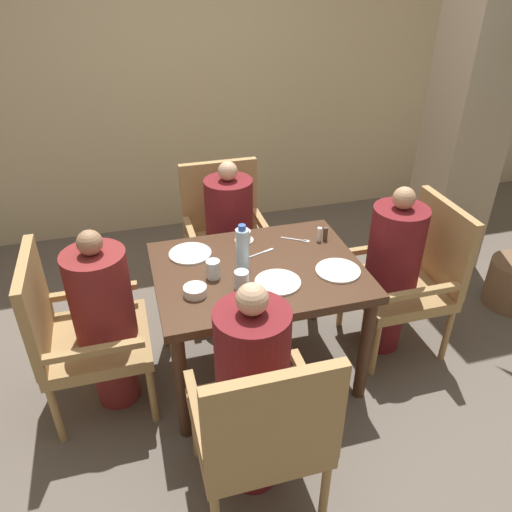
# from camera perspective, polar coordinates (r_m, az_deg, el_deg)

# --- Properties ---
(ground_plane) EXTENTS (16.00, 16.00, 0.00)m
(ground_plane) POSITION_cam_1_polar(r_m,az_deg,el_deg) (3.20, 0.22, -12.52)
(ground_plane) COLOR #60564C
(wall_back) EXTENTS (8.00, 0.06, 2.80)m
(wall_back) POSITION_cam_1_polar(r_m,az_deg,el_deg) (4.40, -7.63, 20.55)
(wall_back) COLOR #C6B289
(wall_back) RESTS_ON ground_plane
(pillar_stone) EXTENTS (0.45, 0.45, 2.70)m
(pillar_stone) POSITION_cam_1_polar(r_m,az_deg,el_deg) (4.00, 23.50, 16.50)
(pillar_stone) COLOR tan
(pillar_stone) RESTS_ON ground_plane
(dining_table) EXTENTS (1.13, 0.87, 0.74)m
(dining_table) POSITION_cam_1_polar(r_m,az_deg,el_deg) (2.80, 0.24, -3.15)
(dining_table) COLOR #422819
(dining_table) RESTS_ON ground_plane
(chair_left_side) EXTENTS (0.55, 0.55, 0.98)m
(chair_left_side) POSITION_cam_1_polar(r_m,az_deg,el_deg) (2.82, -19.82, -8.00)
(chair_left_side) COLOR #A88451
(chair_left_side) RESTS_ON ground_plane
(diner_in_left_chair) EXTENTS (0.32, 0.32, 1.10)m
(diner_in_left_chair) POSITION_cam_1_polar(r_m,az_deg,el_deg) (2.77, -16.86, -6.93)
(diner_in_left_chair) COLOR maroon
(diner_in_left_chair) RESTS_ON ground_plane
(chair_far_side) EXTENTS (0.55, 0.55, 0.98)m
(chair_far_side) POSITION_cam_1_polar(r_m,az_deg,el_deg) (3.57, -3.55, 2.98)
(chair_far_side) COLOR #A88451
(chair_far_side) RESTS_ON ground_plane
(diner_in_far_chair) EXTENTS (0.32, 0.32, 1.09)m
(diner_in_far_chair) POSITION_cam_1_polar(r_m,az_deg,el_deg) (3.42, -3.02, 2.40)
(diner_in_far_chair) COLOR maroon
(diner_in_far_chair) RESTS_ON ground_plane
(chair_right_side) EXTENTS (0.55, 0.55, 0.98)m
(chair_right_side) POSITION_cam_1_polar(r_m,az_deg,el_deg) (3.23, 17.46, -1.95)
(chair_right_side) COLOR #A88451
(chair_right_side) RESTS_ON ground_plane
(diner_in_right_chair) EXTENTS (0.32, 0.32, 1.12)m
(diner_in_right_chair) POSITION_cam_1_polar(r_m,az_deg,el_deg) (3.13, 15.25, -1.57)
(diner_in_right_chair) COLOR maroon
(diner_in_right_chair) RESTS_ON ground_plane
(chair_near_corner) EXTENTS (0.55, 0.55, 0.98)m
(chair_near_corner) POSITION_cam_1_polar(r_m,az_deg,el_deg) (2.21, 0.71, -18.97)
(chair_near_corner) COLOR #A88451
(chair_near_corner) RESTS_ON ground_plane
(diner_in_near_chair) EXTENTS (0.32, 0.32, 1.15)m
(diner_in_near_chair) POSITION_cam_1_polar(r_m,az_deg,el_deg) (2.26, -0.39, -14.99)
(diner_in_near_chair) COLOR maroon
(diner_in_near_chair) RESTS_ON ground_plane
(plate_main_left) EXTENTS (0.24, 0.24, 0.01)m
(plate_main_left) POSITION_cam_1_polar(r_m,az_deg,el_deg) (2.74, 9.34, -1.66)
(plate_main_left) COLOR white
(plate_main_left) RESTS_ON dining_table
(plate_main_right) EXTENTS (0.24, 0.24, 0.01)m
(plate_main_right) POSITION_cam_1_polar(r_m,az_deg,el_deg) (2.88, -7.53, 0.28)
(plate_main_right) COLOR white
(plate_main_right) RESTS_ON dining_table
(plate_dessert_center) EXTENTS (0.24, 0.24, 0.01)m
(plate_dessert_center) POSITION_cam_1_polar(r_m,az_deg,el_deg) (2.61, 2.50, -3.03)
(plate_dessert_center) COLOR white
(plate_dessert_center) RESTS_ON dining_table
(teacup_with_saucer) EXTENTS (0.11, 0.11, 0.07)m
(teacup_with_saucer) POSITION_cam_1_polar(r_m,az_deg,el_deg) (2.98, -1.42, 2.26)
(teacup_with_saucer) COLOR white
(teacup_with_saucer) RESTS_ON dining_table
(bowl_small) EXTENTS (0.12, 0.12, 0.05)m
(bowl_small) POSITION_cam_1_polar(r_m,az_deg,el_deg) (2.54, -6.97, -3.98)
(bowl_small) COLOR white
(bowl_small) RESTS_ON dining_table
(water_bottle) EXTENTS (0.07, 0.07, 0.28)m
(water_bottle) POSITION_cam_1_polar(r_m,az_deg,el_deg) (2.65, -1.54, 0.67)
(water_bottle) COLOR silver
(water_bottle) RESTS_ON dining_table
(glass_tall_near) EXTENTS (0.08, 0.08, 0.10)m
(glass_tall_near) POSITION_cam_1_polar(r_m,az_deg,el_deg) (2.64, -4.92, -1.51)
(glass_tall_near) COLOR silver
(glass_tall_near) RESTS_ON dining_table
(glass_tall_mid) EXTENTS (0.08, 0.08, 0.10)m
(glass_tall_mid) POSITION_cam_1_polar(r_m,az_deg,el_deg) (2.55, -1.66, -2.76)
(glass_tall_mid) COLOR silver
(glass_tall_mid) RESTS_ON dining_table
(salt_shaker) EXTENTS (0.03, 0.03, 0.09)m
(salt_shaker) POSITION_cam_1_polar(r_m,az_deg,el_deg) (2.99, 7.24, 2.48)
(salt_shaker) COLOR white
(salt_shaker) RESTS_ON dining_table
(pepper_shaker) EXTENTS (0.03, 0.03, 0.08)m
(pepper_shaker) POSITION_cam_1_polar(r_m,az_deg,el_deg) (3.01, 7.93, 2.54)
(pepper_shaker) COLOR #4C3D2D
(pepper_shaker) RESTS_ON dining_table
(fork_beside_plate) EXTENTS (0.16, 0.11, 0.00)m
(fork_beside_plate) POSITION_cam_1_polar(r_m,az_deg,el_deg) (3.00, 4.86, 1.84)
(fork_beside_plate) COLOR silver
(fork_beside_plate) RESTS_ON dining_table
(knife_beside_plate) EXTENTS (0.18, 0.07, 0.00)m
(knife_beside_plate) POSITION_cam_1_polar(r_m,az_deg,el_deg) (2.87, 0.60, 0.35)
(knife_beside_plate) COLOR silver
(knife_beside_plate) RESTS_ON dining_table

